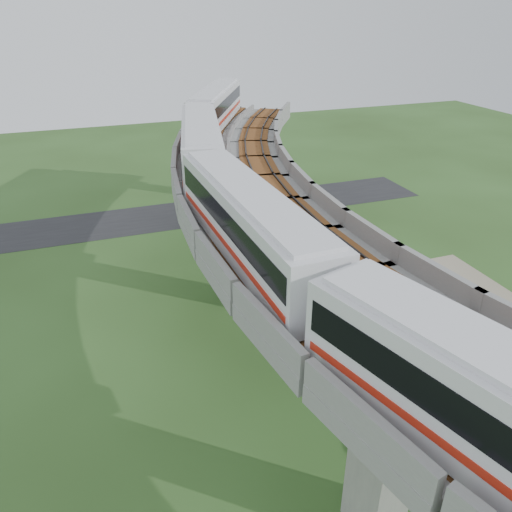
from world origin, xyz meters
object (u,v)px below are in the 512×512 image
at_px(metro_train, 255,175).
at_px(car_red, 502,384).
at_px(car_white, 475,411).
at_px(car_dark, 405,330).

bearing_deg(metro_train, car_red, -39.69).
relative_size(car_white, car_dark, 0.86).
xyz_separation_m(metro_train, car_white, (9.35, -11.71, -11.71)).
relative_size(metro_train, car_white, 18.64).
relative_size(metro_train, car_dark, 16.03).
height_order(metro_train, car_dark, metro_train).
xyz_separation_m(metro_train, car_red, (12.59, -10.45, -11.67)).
height_order(car_white, car_red, car_red).
bearing_deg(metro_train, car_white, -51.39).
relative_size(car_white, car_red, 0.91).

